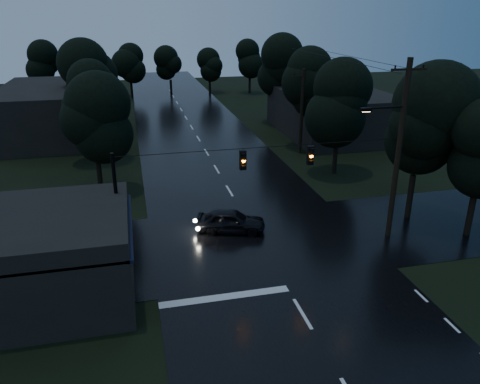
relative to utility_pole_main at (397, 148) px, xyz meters
name	(u,v)px	position (x,y,z in m)	size (l,w,h in m)	color
main_road	(207,153)	(-7.41, 19.00, -5.26)	(12.00, 120.00, 0.02)	black
cross_street	(259,241)	(-7.41, 1.00, -5.26)	(60.00, 9.00, 0.02)	black
building_far_right	(332,113)	(6.59, 23.00, -3.06)	(10.00, 14.00, 4.40)	black
building_far_left	(55,111)	(-21.41, 29.00, -2.76)	(10.00, 16.00, 5.00)	black
utility_pole_main	(397,148)	(0.00, 0.00, 0.00)	(3.50, 0.30, 10.00)	black
utility_pole_far	(302,111)	(0.89, 17.00, -1.38)	(2.00, 0.30, 7.50)	black
anchor_pole_left	(118,212)	(-14.91, 0.00, -2.26)	(0.18, 0.18, 6.00)	black
span_signals	(276,157)	(-6.85, -0.01, -0.01)	(15.00, 0.37, 1.12)	black
tree_corner_near	(421,124)	(2.59, 2.00, 0.74)	(4.48, 4.48, 9.44)	black
tree_left_a	(93,120)	(-16.41, 11.00, -0.02)	(3.92, 3.92, 8.26)	black
tree_left_b	(90,95)	(-17.01, 19.00, 0.36)	(4.20, 4.20, 8.85)	black
tree_left_c	(90,75)	(-17.61, 29.00, 0.74)	(4.48, 4.48, 9.44)	black
tree_right_a	(339,103)	(1.59, 11.00, 0.36)	(4.20, 4.20, 8.85)	black
tree_right_b	(309,83)	(2.19, 19.00, 0.74)	(4.48, 4.48, 9.44)	black
tree_right_c	(281,66)	(2.79, 29.00, 1.11)	(4.76, 4.76, 10.03)	black
car	(231,221)	(-8.70, 2.59, -4.58)	(1.61, 4.01, 1.37)	black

